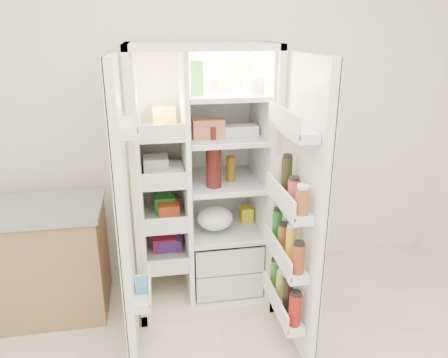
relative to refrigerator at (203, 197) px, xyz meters
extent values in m
cube|color=white|center=(0.02, 0.35, 0.61)|extent=(4.00, 0.02, 2.70)
cube|color=beige|center=(-0.02, 0.28, 0.16)|extent=(0.92, 0.04, 1.80)
cube|color=beige|center=(-0.46, -0.05, 0.16)|extent=(0.04, 0.70, 1.80)
cube|color=beige|center=(0.42, -0.05, 0.16)|extent=(0.04, 0.70, 1.80)
cube|color=beige|center=(-0.02, -0.05, 1.04)|extent=(0.92, 0.70, 0.04)
cube|color=beige|center=(-0.02, -0.05, -0.70)|extent=(0.92, 0.70, 0.08)
cube|color=white|center=(-0.02, 0.25, 0.18)|extent=(0.84, 0.02, 1.68)
cube|color=white|center=(-0.43, -0.05, 0.18)|extent=(0.02, 0.62, 1.68)
cube|color=white|center=(0.39, -0.05, 0.18)|extent=(0.02, 0.62, 1.68)
cube|color=white|center=(-0.13, -0.05, 0.18)|extent=(0.03, 0.62, 1.68)
cube|color=silver|center=(0.14, -0.07, -0.56)|extent=(0.47, 0.52, 0.19)
cube|color=silver|center=(0.14, -0.07, -0.36)|extent=(0.47, 0.52, 0.19)
cube|color=#FFD18C|center=(0.14, 0.00, 0.98)|extent=(0.30, 0.30, 0.02)
cube|color=silver|center=(-0.28, -0.05, -0.39)|extent=(0.28, 0.58, 0.02)
cube|color=silver|center=(-0.28, -0.05, -0.09)|extent=(0.28, 0.58, 0.02)
cube|color=silver|center=(-0.28, -0.05, 0.21)|extent=(0.28, 0.58, 0.02)
cube|color=silver|center=(-0.28, -0.05, 0.51)|extent=(0.28, 0.58, 0.02)
cube|color=silver|center=(0.14, -0.05, -0.22)|extent=(0.49, 0.58, 0.01)
cube|color=silver|center=(0.14, -0.05, 0.14)|extent=(0.49, 0.58, 0.01)
cube|color=silver|center=(0.14, -0.05, 0.46)|extent=(0.49, 0.58, 0.02)
cube|color=silver|center=(0.14, -0.05, 0.74)|extent=(0.49, 0.58, 0.02)
cube|color=#E92052|center=(-0.28, -0.05, -0.33)|extent=(0.16, 0.20, 0.10)
cube|color=green|center=(-0.28, -0.05, -0.02)|extent=(0.14, 0.18, 0.12)
cube|color=white|center=(-0.28, -0.05, 0.25)|extent=(0.20, 0.22, 0.07)
cube|color=gold|center=(-0.28, -0.05, 0.59)|extent=(0.15, 0.16, 0.14)
cube|color=#6D349D|center=(-0.28, -0.05, -0.34)|extent=(0.18, 0.20, 0.09)
cube|color=#BE4621|center=(-0.28, -0.05, -0.03)|extent=(0.14, 0.18, 0.10)
cube|color=white|center=(-0.28, -0.05, 0.28)|extent=(0.16, 0.16, 0.12)
sphere|color=orange|center=(0.01, -0.15, -0.62)|extent=(0.07, 0.07, 0.07)
sphere|color=orange|center=(0.10, -0.11, -0.62)|extent=(0.07, 0.07, 0.07)
sphere|color=orange|center=(0.20, -0.15, -0.62)|extent=(0.07, 0.07, 0.07)
sphere|color=orange|center=(0.06, -0.01, -0.62)|extent=(0.07, 0.07, 0.07)
sphere|color=orange|center=(0.16, -0.03, -0.62)|extent=(0.07, 0.07, 0.07)
sphere|color=orange|center=(0.26, -0.07, -0.62)|extent=(0.07, 0.07, 0.07)
ellipsoid|color=#447527|center=(0.14, -0.05, -0.34)|extent=(0.26, 0.24, 0.11)
cylinder|color=#3E0F0D|center=(0.05, -0.18, 0.30)|extent=(0.10, 0.10, 0.31)
cylinder|color=brown|center=(0.18, -0.09, 0.23)|extent=(0.06, 0.06, 0.17)
cube|color=#217A24|center=(-0.04, -0.13, 0.85)|extent=(0.07, 0.07, 0.21)
cylinder|color=silver|center=(0.31, -0.10, 0.79)|extent=(0.10, 0.10, 0.09)
cylinder|color=olive|center=(0.13, 0.04, 0.79)|extent=(0.07, 0.07, 0.09)
cube|color=white|center=(0.24, -0.08, 0.49)|extent=(0.26, 0.11, 0.06)
cube|color=#B66848|center=(0.03, -0.12, 0.52)|extent=(0.20, 0.11, 0.12)
ellipsoid|color=white|center=(0.06, -0.15, -0.14)|extent=(0.25, 0.23, 0.16)
cube|color=yellow|center=(0.32, 0.02, -0.16)|extent=(0.09, 0.11, 0.11)
cube|color=white|center=(-0.52, -0.60, 0.16)|extent=(0.05, 0.40, 1.72)
cube|color=beige|center=(-0.54, -0.60, 0.16)|extent=(0.01, 0.40, 1.72)
cube|color=white|center=(-0.45, -0.60, -0.34)|extent=(0.09, 0.32, 0.06)
cube|color=white|center=(-0.45, -0.60, 0.66)|extent=(0.09, 0.32, 0.06)
cube|color=#338CCC|center=(-0.45, -0.60, -0.31)|extent=(0.07, 0.12, 0.10)
cube|color=white|center=(0.48, -0.69, 0.16)|extent=(0.05, 0.58, 1.72)
cube|color=beige|center=(0.51, -0.69, 0.16)|extent=(0.01, 0.58, 1.72)
cube|color=white|center=(0.40, -0.69, -0.48)|extent=(0.11, 0.50, 0.05)
cube|color=white|center=(0.40, -0.69, -0.14)|extent=(0.11, 0.50, 0.05)
cube|color=white|center=(0.40, -0.69, 0.21)|extent=(0.11, 0.50, 0.05)
cube|color=white|center=(0.40, -0.69, 0.64)|extent=(0.11, 0.50, 0.05)
cylinder|color=maroon|center=(0.40, -0.89, -0.36)|extent=(0.07, 0.07, 0.20)
cylinder|color=black|center=(0.40, -0.76, -0.35)|extent=(0.06, 0.06, 0.22)
cylinder|color=#A4A637|center=(0.40, -0.63, -0.37)|extent=(0.06, 0.06, 0.18)
cylinder|color=#377A28|center=(0.40, -0.50, -0.36)|extent=(0.06, 0.06, 0.19)
cylinder|color=maroon|center=(0.40, -0.89, -0.03)|extent=(0.07, 0.07, 0.17)
cylinder|color=gold|center=(0.40, -0.76, -0.01)|extent=(0.06, 0.06, 0.21)
cylinder|color=brown|center=(0.40, -0.63, -0.04)|extent=(0.07, 0.07, 0.16)
cylinder|color=#17651F|center=(0.40, -0.50, -0.02)|extent=(0.06, 0.06, 0.20)
cylinder|color=brown|center=(0.40, -0.89, 0.30)|extent=(0.07, 0.07, 0.14)
cylinder|color=#B12D40|center=(0.40, -0.76, 0.30)|extent=(0.07, 0.07, 0.14)
cylinder|color=black|center=(0.40, -0.63, 0.35)|extent=(0.06, 0.06, 0.23)
cylinder|color=beige|center=(0.40, -0.50, 0.32)|extent=(0.06, 0.06, 0.18)
cube|color=olive|center=(-1.23, -0.08, -0.37)|extent=(1.05, 0.54, 0.75)
cube|color=gray|center=(-1.23, -0.08, 0.02)|extent=(1.08, 0.58, 0.03)
camera|label=1|loc=(-0.35, -2.79, 1.13)|focal=34.00mm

